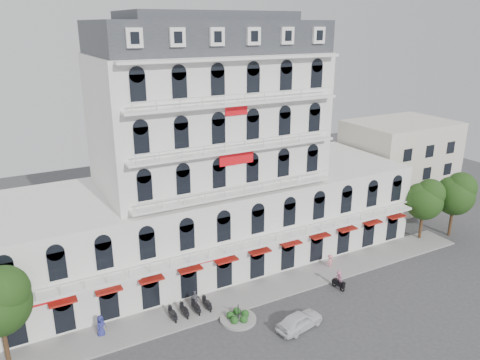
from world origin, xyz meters
name	(u,v)px	position (x,y,z in m)	size (l,w,h in m)	color
ground	(307,349)	(0.00, 0.00, 0.00)	(120.00, 120.00, 0.00)	#38383A
sidewalk	(251,294)	(0.00, 9.00, 0.08)	(53.00, 4.00, 0.16)	gray
main_building	(209,171)	(0.00, 18.00, 9.96)	(45.00, 15.00, 25.80)	silver
flank_building_east	(398,164)	(30.00, 20.00, 6.00)	(14.00, 10.00, 12.00)	beige
traffic_island	(238,318)	(-3.00, 6.00, 0.26)	(3.20, 3.20, 1.60)	gray
parked_scooter_row	(190,314)	(-6.35, 8.80, 0.00)	(4.40, 1.80, 1.10)	black
tree_east_inner	(425,198)	(24.05, 9.98, 5.21)	(4.40, 4.37, 7.57)	#382314
tree_east_outer	(456,193)	(28.05, 8.98, 5.55)	(4.65, 4.65, 8.05)	#382314
parked_car	(300,320)	(1.09, 2.55, 0.75)	(1.78, 4.42, 1.51)	white
rider_center	(339,279)	(8.06, 5.88, 1.02)	(0.64, 1.70, 1.97)	black
pedestrian_left	(101,326)	(-14.00, 9.50, 0.97)	(0.95, 0.62, 1.94)	navy
pedestrian_mid	(195,300)	(-5.55, 9.50, 0.88)	(1.03, 0.43, 1.75)	#5B5C63
pedestrian_right	(330,261)	(9.90, 9.50, 0.78)	(1.01, 0.58, 1.57)	pink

